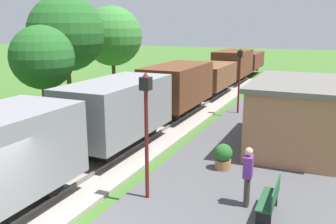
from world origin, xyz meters
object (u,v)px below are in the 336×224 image
Objects in this scene: tree_trackside_far at (42,58)px; tree_field_distant at (112,36)px; person_waiting at (248,174)px; potted_planter at (223,156)px; lamp_post_far at (240,69)px; bench_near_hut at (271,199)px; freight_train at (192,83)px; station_hut at (296,114)px; lamp_post_near at (146,113)px; bench_down_platform at (301,113)px; tree_field_left at (66,33)px.

tree_trackside_far is 11.25m from tree_field_distant.
person_waiting is 19.32m from tree_field_distant.
potted_planter is 8.91m from lamp_post_far.
bench_near_hut is at bearing -46.22° from tree_field_distant.
bench_near_hut is (6.74, -12.55, -0.88)m from freight_train.
lamp_post_far is at bearing 99.63° from potted_planter.
station_hut is 1.57× the size of lamp_post_near.
station_hut is at bearing 59.72° from potted_planter.
bench_down_platform is at bearing -15.03° from tree_field_distant.
lamp_post_far is (0.00, 11.56, 0.00)m from lamp_post_near.
lamp_post_near is (-1.45, -3.02, 2.08)m from potted_planter.
potted_planter is (-2.00, -7.94, 0.00)m from bench_down_platform.
person_waiting is 10.67m from tree_trackside_far.
tree_field_distant reaches higher than potted_planter.
bench_near_hut is 4.05m from lamp_post_near.
tree_field_left is (-2.67, 5.02, 0.94)m from tree_trackside_far.
tree_field_left reaches higher than station_hut.
freight_train is 7.65m from tree_field_distant.
bench_down_platform is 0.88× the size of person_waiting.
person_waiting is 0.26× the size of tree_field_distant.
station_hut is 0.83× the size of tree_field_left.
bench_down_platform is 10.32m from person_waiting.
bench_down_platform is 1.64× the size of potted_planter.
station_hut is 7.51m from lamp_post_near.
tree_field_distant is (-10.21, 3.07, 1.58)m from lamp_post_far.
lamp_post_near is 1.00× the size of lamp_post_far.
person_waiting is at bearing -63.68° from freight_train.
tree_field_left reaches higher than tree_trackside_far.
freight_train reaches higher than bench_near_hut.
station_hut is at bearing -30.52° from tree_field_distant.
lamp_post_far is (-2.77, 10.88, 1.62)m from person_waiting.
lamp_post_near is at bearing -90.00° from lamp_post_far.
tree_field_left is at bearing 137.77° from lamp_post_near.
bench_near_hut is 0.22× the size of tree_field_left.
potted_planter is at bearing -5.49° from tree_trackside_far.
tree_trackside_far reaches higher than person_waiting.
bench_down_platform is at bearing 34.04° from tree_trackside_far.
potted_planter is (-2.06, -3.52, -0.93)m from station_hut.
tree_trackside_far reaches higher than potted_planter.
bench_near_hut is 0.41× the size of lamp_post_near.
tree_field_left is at bearing 170.08° from station_hut.
lamp_post_far is (-3.45, 0.60, 2.08)m from bench_down_platform.
tree_trackside_far is at bearing -132.57° from lamp_post_far.
station_hut is 16.16m from tree_field_distant.
lamp_post_near is at bearing -115.64° from potted_planter.
tree_trackside_far is at bearing 161.80° from bench_near_hut.
lamp_post_near is 13.33m from tree_field_left.
lamp_post_near reaches higher than person_waiting.
station_hut reaches higher than person_waiting.
tree_field_left is (-13.27, 2.32, 3.05)m from station_hut.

